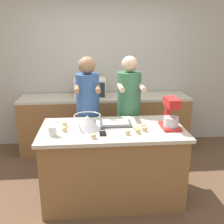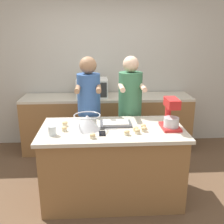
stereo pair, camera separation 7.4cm
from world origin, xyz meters
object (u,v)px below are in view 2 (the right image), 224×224
(person_right, at_px, (130,113))
(cupcake_6, at_px, (127,132))
(stand_mixer, at_px, (171,115))
(microwave_oven, at_px, (92,88))
(cell_phone, at_px, (102,133))
(cupcake_1, at_px, (64,129))
(mixing_bowl, at_px, (87,122))
(cupcake_0, at_px, (93,136))
(drinking_glass, at_px, (52,131))
(cupcake_4, at_px, (136,129))
(knife, at_px, (106,129))
(baking_tray, at_px, (116,123))
(cupcake_3, at_px, (65,124))
(cupcake_5, at_px, (137,131))
(cupcake_2, at_px, (144,129))
(person_left, at_px, (89,114))
(cupcake_7, at_px, (143,126))

(person_right, xyz_separation_m, cupcake_6, (-0.14, -0.84, 0.05))
(stand_mixer, relative_size, microwave_oven, 0.70)
(cell_phone, height_order, cupcake_1, cupcake_1)
(cell_phone, relative_size, cupcake_1, 2.37)
(mixing_bowl, relative_size, cupcake_0, 4.94)
(drinking_glass, distance_m, cupcake_4, 0.91)
(knife, bearing_deg, baking_tray, 51.61)
(drinking_glass, bearing_deg, cell_phone, 1.29)
(stand_mixer, distance_m, cupcake_6, 0.56)
(person_right, relative_size, cupcake_3, 27.11)
(baking_tray, bearing_deg, cupcake_5, -54.11)
(cupcake_2, bearing_deg, cupcake_5, -145.54)
(cell_phone, bearing_deg, microwave_oven, 94.55)
(person_left, height_order, cupcake_5, person_left)
(cupcake_4, bearing_deg, mixing_bowl, 169.63)
(mixing_bowl, relative_size, baking_tray, 0.82)
(cupcake_1, relative_size, cupcake_2, 1.00)
(person_left, bearing_deg, mixing_bowl, -90.48)
(cupcake_5, relative_size, cupcake_6, 1.00)
(cell_phone, relative_size, cupcake_0, 2.37)
(cupcake_0, bearing_deg, stand_mixer, 15.53)
(cupcake_3, bearing_deg, cupcake_6, -25.31)
(person_left, height_order, stand_mixer, person_left)
(cell_phone, relative_size, knife, 0.66)
(stand_mixer, height_order, microwave_oven, stand_mixer)
(microwave_oven, xyz_separation_m, cupcake_4, (0.50, -1.54, -0.16))
(cupcake_6, bearing_deg, cupcake_5, 15.37)
(stand_mixer, xyz_separation_m, cupcake_2, (-0.31, -0.08, -0.13))
(cupcake_1, bearing_deg, microwave_oven, 78.93)
(microwave_oven, relative_size, cell_phone, 3.50)
(drinking_glass, xyz_separation_m, cupcake_2, (1.00, 0.05, -0.02))
(mixing_bowl, bearing_deg, cupcake_0, -76.90)
(person_left, distance_m, drinking_glass, 0.89)
(cupcake_6, bearing_deg, person_left, 116.57)
(baking_tray, bearing_deg, cupcake_2, -38.37)
(person_left, relative_size, cupcake_0, 27.04)
(stand_mixer, height_order, cupcake_6, stand_mixer)
(knife, distance_m, cupcake_2, 0.43)
(stand_mixer, xyz_separation_m, mixing_bowl, (-0.95, 0.02, -0.07))
(cupcake_1, distance_m, cupcake_4, 0.79)
(person_right, bearing_deg, cupcake_4, -92.25)
(microwave_oven, bearing_deg, person_left, -92.30)
(cell_phone, height_order, knife, cell_phone)
(cell_phone, bearing_deg, cupcake_5, -2.55)
(mixing_bowl, bearing_deg, cupcake_7, -1.88)
(cupcake_1, distance_m, cupcake_3, 0.17)
(knife, bearing_deg, cupcake_1, -177.37)
(cell_phone, bearing_deg, baking_tray, 59.03)
(baking_tray, height_order, cupcake_6, cupcake_6)
(cupcake_3, bearing_deg, cupcake_1, -85.63)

